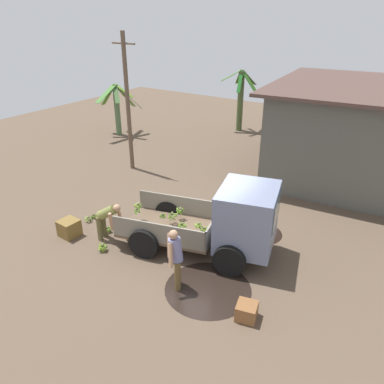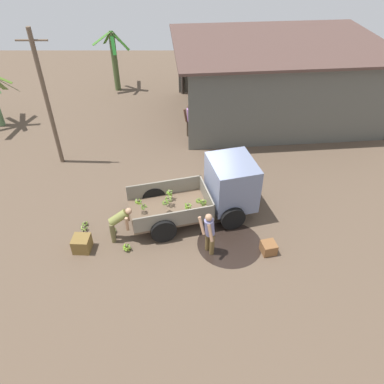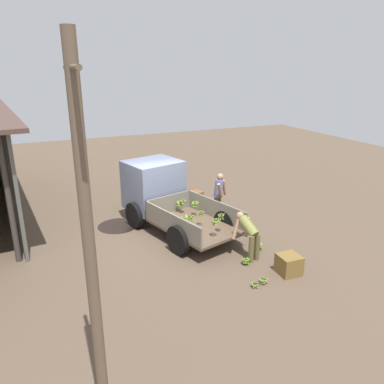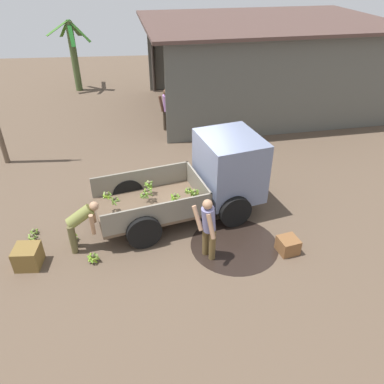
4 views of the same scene
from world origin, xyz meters
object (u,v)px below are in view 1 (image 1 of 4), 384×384
Objects in this scene: wooden_crate_1 at (247,311)px; banana_bunch_on_ground_0 at (88,218)px; person_foreground_visitor at (176,256)px; cargo_truck at (232,220)px; banana_bunch_on_ground_2 at (94,216)px; utility_pole at (128,103)px; banana_bunch_on_ground_3 at (103,247)px; banana_bunch_on_ground_1 at (108,229)px; wooden_crate_0 at (69,228)px; person_worker_loading at (107,218)px; person_bystander_near_shed at (273,158)px.

banana_bunch_on_ground_0 is at bearing 170.89° from wooden_crate_1.
person_foreground_visitor is 4.40m from banana_bunch_on_ground_0.
banana_bunch_on_ground_2 is (-4.71, -0.73, -1.01)m from cargo_truck.
utility_pole reaches higher than banana_bunch_on_ground_3.
banana_bunch_on_ground_1 is 0.51× the size of wooden_crate_1.
person_foreground_visitor reaches higher than wooden_crate_0.
person_worker_loading is at bearing -25.43° from banana_bunch_on_ground_2.
person_bystander_near_shed is at bearing 108.91° from wooden_crate_1.
banana_bunch_on_ground_2 is 0.50× the size of wooden_crate_1.
utility_pole is 5.23m from banana_bunch_on_ground_2.
banana_bunch_on_ground_0 is at bearing 150.35° from banana_bunch_on_ground_3.
cargo_truck is at bearing 126.50° from wooden_crate_1.
wooden_crate_1 is at bearing -1.03° from banana_bunch_on_ground_3.
utility_pole is 6.83m from banana_bunch_on_ground_3.
wooden_crate_1 is (5.15, -0.87, 0.09)m from banana_bunch_on_ground_1.
cargo_truck reaches higher than banana_bunch_on_ground_3.
person_foreground_visitor is 7.09× the size of banana_bunch_on_ground_1.
banana_bunch_on_ground_1 is at bearing -6.46° from banana_bunch_on_ground_0.
banana_bunch_on_ground_1 is at bearing 41.97° from wooden_crate_0.
person_worker_loading is 2.79× the size of wooden_crate_1.
banana_bunch_on_ground_3 is 0.64× the size of wooden_crate_1.
banana_bunch_on_ground_2 is at bearing 174.02° from cargo_truck.
person_bystander_near_shed is at bearing -121.22° from person_foreground_visitor.
wooden_crate_1 is at bearing -9.62° from banana_bunch_on_ground_1.
banana_bunch_on_ground_1 is at bearing -178.00° from cargo_truck.
banana_bunch_on_ground_1 is (-3.68, -1.11, -0.98)m from cargo_truck.
banana_bunch_on_ground_1 is (1.00, -0.11, -0.02)m from banana_bunch_on_ground_0.
cargo_truck is 20.76× the size of banana_bunch_on_ground_2.
cargo_truck reaches higher than person_worker_loading.
banana_bunch_on_ground_1 is 0.42× the size of wooden_crate_0.
banana_bunch_on_ground_3 is (-2.63, 0.08, -0.78)m from person_foreground_visitor.
person_foreground_visitor reaches higher than banana_bunch_on_ground_3.
banana_bunch_on_ground_3 is at bearing -29.65° from banana_bunch_on_ground_0.
person_foreground_visitor is 1.30× the size of person_worker_loading.
banana_bunch_on_ground_0 is 0.27m from banana_bunch_on_ground_2.
cargo_truck is 2.84× the size of person_foreground_visitor.
utility_pole reaches higher than banana_bunch_on_ground_2.
person_worker_loading reaches higher than banana_bunch_on_ground_2.
banana_bunch_on_ground_0 is at bearing 173.54° from banana_bunch_on_ground_1.
banana_bunch_on_ground_1 is (-3.23, 0.87, -0.80)m from person_foreground_visitor.
wooden_crate_1 reaches higher than banana_bunch_on_ground_0.
person_worker_loading is at bearing -39.42° from banana_bunch_on_ground_1.
wooden_crate_1 is (6.18, -1.25, 0.11)m from banana_bunch_on_ground_2.
banana_bunch_on_ground_3 is at bearing 7.79° from person_bystander_near_shed.
wooden_crate_0 is 5.99m from wooden_crate_1.
utility_pole reaches higher than wooden_crate_1.
person_worker_loading is (3.24, -4.66, -2.09)m from utility_pole.
person_worker_loading is 1.36m from wooden_crate_0.
person_bystander_near_shed is 7.64m from banana_bunch_on_ground_3.
person_foreground_visitor is at bearing -40.61° from utility_pole.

